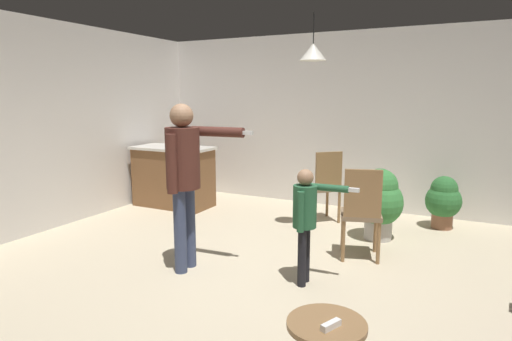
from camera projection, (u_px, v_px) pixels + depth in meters
The scene contains 12 objects.
ground at pixel (255, 282), 4.07m from camera, with size 7.68×7.68×0.00m, color beige.
wall_back at pixel (348, 121), 6.66m from camera, with size 6.40×0.10×2.70m, color silver.
wall_left at pixel (21, 128), 5.25m from camera, with size 0.10×6.40×2.70m, color silver.
kitchen_counter at pixel (174, 176), 6.82m from camera, with size 1.26×0.66×0.95m.
person_adult at pixel (184, 169), 4.20m from camera, with size 0.81×0.52×1.67m.
person_child at pixel (306, 214), 3.92m from camera, with size 0.56×0.34×1.09m.
dining_chair_by_counter at pixel (361, 210), 4.55m from camera, with size 0.52×0.52×1.00m.
dining_chair_near_wall at pixel (324, 184), 5.92m from camera, with size 0.59×0.59×1.00m.
potted_plant_corner at pixel (443, 200), 5.67m from camera, with size 0.46×0.46×0.70m.
potted_plant_by_wall at pixel (379, 201), 5.22m from camera, with size 0.57×0.57×0.88m.
spare_remote_on_table at pixel (331, 325), 2.28m from camera, with size 0.04×0.13×0.04m, color white.
ceiling_light_pendant at pixel (313, 52), 5.08m from camera, with size 0.32×0.32×0.55m.
Camera 1 is at (1.73, -3.42, 1.74)m, focal length 30.21 mm.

